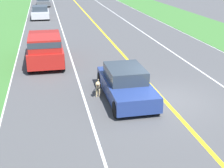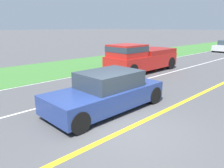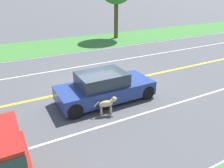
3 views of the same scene
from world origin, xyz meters
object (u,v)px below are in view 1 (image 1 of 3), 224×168
Objects in this scene: ego_car at (126,84)px; dog at (98,85)px; car_trailing_near at (40,12)px; car_trailing_mid at (43,1)px; pickup_truck at (45,47)px.

ego_car is 4.31× the size of dog.
ego_car reaches higher than dog.
ego_car is 1.05× the size of car_trailing_near.
car_trailing_mid is (3.42, -34.81, -0.04)m from ego_car.
car_trailing_near is at bearing -80.81° from ego_car.
dog is 0.24× the size of car_trailing_near.
car_trailing_near is at bearing 87.97° from car_trailing_mid.
pickup_truck is at bearing -61.07° from ego_car.
pickup_truck reaches higher than car_trailing_near.
ego_car is at bearing 171.48° from dog.
ego_car is 1.29m from dog.
car_trailing_near is (3.82, -23.61, -0.03)m from ego_car.
ego_car is 7.22m from pickup_truck.
dog is 0.23× the size of car_trailing_mid.
car_trailing_near reaches higher than car_trailing_mid.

